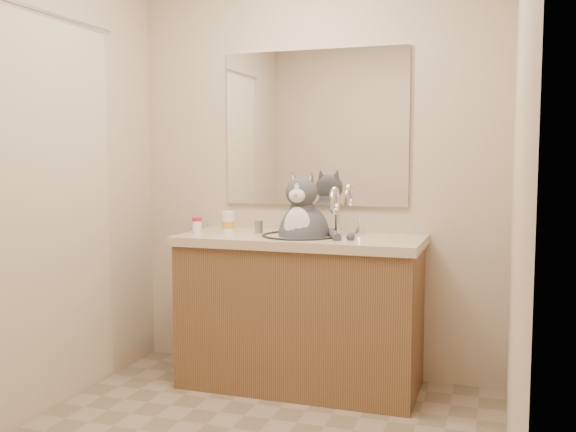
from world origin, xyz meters
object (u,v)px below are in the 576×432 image
(pill_bottle_redcap, at_px, (197,225))
(grey_canister, at_px, (259,227))
(cat, at_px, (304,232))
(pill_bottle_orange, at_px, (228,223))

(pill_bottle_redcap, xyz_separation_m, grey_canister, (0.33, 0.13, -0.01))
(cat, distance_m, pill_bottle_orange, 0.45)
(pill_bottle_orange, distance_m, grey_canister, 0.18)
(pill_bottle_orange, relative_size, grey_canister, 1.72)
(pill_bottle_redcap, bearing_deg, pill_bottle_orange, 22.83)
(cat, xyz_separation_m, grey_canister, (-0.28, 0.04, 0.01))
(pill_bottle_orange, height_order, grey_canister, pill_bottle_orange)
(pill_bottle_redcap, height_order, pill_bottle_orange, pill_bottle_orange)
(grey_canister, bearing_deg, pill_bottle_redcap, -158.85)
(cat, bearing_deg, grey_canister, 174.81)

